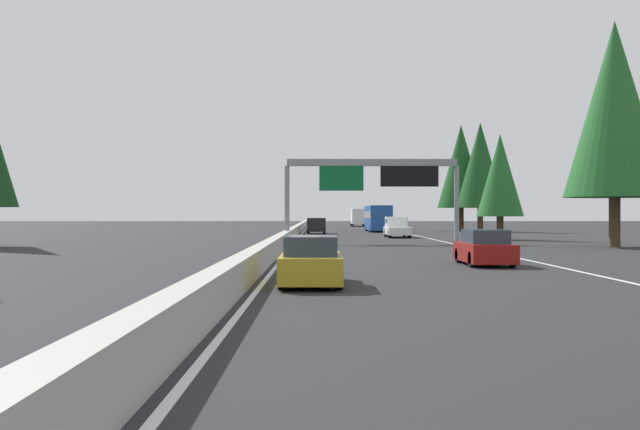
{
  "coord_description": "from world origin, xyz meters",
  "views": [
    {
      "loc": [
        -1.23,
        -1.92,
        2.12
      ],
      "look_at": [
        69.95,
        -2.15,
        2.02
      ],
      "focal_mm": 41.93,
      "sensor_mm": 36.0,
      "label": 1
    }
  ],
  "objects_px": {
    "sign_gantry_overhead": "(374,176)",
    "minivan_mid_left": "(316,225)",
    "sedan_far_right": "(484,249)",
    "pickup_far_left": "(397,227)",
    "box_truck_mid_right": "(358,217)",
    "conifer_right_near": "(615,109)",
    "conifer_right_far": "(480,165)",
    "sedan_far_center": "(311,262)",
    "conifer_right_mid": "(500,175)",
    "conifer_right_distant": "(461,166)",
    "bus_distant_b": "(378,217)"
  },
  "relations": [
    {
      "from": "pickup_far_left",
      "to": "minivan_mid_left",
      "type": "distance_m",
      "value": 14.28
    },
    {
      "from": "minivan_mid_left",
      "to": "conifer_right_far",
      "type": "relative_size",
      "value": 0.38
    },
    {
      "from": "sedan_far_center",
      "to": "conifer_right_far",
      "type": "distance_m",
      "value": 70.09
    },
    {
      "from": "sedan_far_center",
      "to": "conifer_right_near",
      "type": "bearing_deg",
      "value": -37.03
    },
    {
      "from": "sedan_far_right",
      "to": "conifer_right_far",
      "type": "height_order",
      "value": "conifer_right_far"
    },
    {
      "from": "box_truck_mid_right",
      "to": "minivan_mid_left",
      "type": "relative_size",
      "value": 1.7
    },
    {
      "from": "pickup_far_left",
      "to": "minivan_mid_left",
      "type": "bearing_deg",
      "value": 30.8
    },
    {
      "from": "sedan_far_center",
      "to": "box_truck_mid_right",
      "type": "bearing_deg",
      "value": -3.89
    },
    {
      "from": "sedan_far_right",
      "to": "sign_gantry_overhead",
      "type": "bearing_deg",
      "value": 6.87
    },
    {
      "from": "sign_gantry_overhead",
      "to": "box_truck_mid_right",
      "type": "xyz_separation_m",
      "value": [
        73.27,
        -2.83,
        -3.24
      ]
    },
    {
      "from": "minivan_mid_left",
      "to": "conifer_right_mid",
      "type": "relative_size",
      "value": 0.57
    },
    {
      "from": "sedan_far_right",
      "to": "conifer_right_far",
      "type": "distance_m",
      "value": 59.93
    },
    {
      "from": "sign_gantry_overhead",
      "to": "box_truck_mid_right",
      "type": "relative_size",
      "value": 1.49
    },
    {
      "from": "pickup_far_left",
      "to": "conifer_right_near",
      "type": "height_order",
      "value": "conifer_right_near"
    },
    {
      "from": "conifer_right_mid",
      "to": "conifer_right_distant",
      "type": "distance_m",
      "value": 30.92
    },
    {
      "from": "conifer_right_near",
      "to": "conifer_right_distant",
      "type": "xyz_separation_m",
      "value": [
        44.43,
        1.27,
        -0.82
      ]
    },
    {
      "from": "sign_gantry_overhead",
      "to": "conifer_right_far",
      "type": "relative_size",
      "value": 0.97
    },
    {
      "from": "sedan_far_center",
      "to": "sedan_far_right",
      "type": "xyz_separation_m",
      "value": [
        8.74,
        -7.12,
        0.0
      ]
    },
    {
      "from": "pickup_far_left",
      "to": "box_truck_mid_right",
      "type": "bearing_deg",
      "value": 0.22
    },
    {
      "from": "sign_gantry_overhead",
      "to": "conifer_right_near",
      "type": "bearing_deg",
      "value": -113.68
    },
    {
      "from": "bus_distant_b",
      "to": "conifer_right_mid",
      "type": "distance_m",
      "value": 29.93
    },
    {
      "from": "box_truck_mid_right",
      "to": "bus_distant_b",
      "type": "distance_m",
      "value": 37.36
    },
    {
      "from": "conifer_right_distant",
      "to": "sign_gantry_overhead",
      "type": "bearing_deg",
      "value": 160.28
    },
    {
      "from": "pickup_far_left",
      "to": "bus_distant_b",
      "type": "bearing_deg",
      "value": -0.23
    },
    {
      "from": "bus_distant_b",
      "to": "sedan_far_right",
      "type": "bearing_deg",
      "value": 179.66
    },
    {
      "from": "sedan_far_center",
      "to": "conifer_right_distant",
      "type": "relative_size",
      "value": 0.33
    },
    {
      "from": "sign_gantry_overhead",
      "to": "conifer_right_distant",
      "type": "distance_m",
      "value": 40.4
    },
    {
      "from": "conifer_right_near",
      "to": "conifer_right_mid",
      "type": "xyz_separation_m",
      "value": [
        13.74,
        3.96,
        -3.53
      ]
    },
    {
      "from": "minivan_mid_left",
      "to": "conifer_right_distant",
      "type": "xyz_separation_m",
      "value": [
        12.18,
        -17.84,
        7.04
      ]
    },
    {
      "from": "pickup_far_left",
      "to": "sedan_far_right",
      "type": "bearing_deg",
      "value": 179.59
    },
    {
      "from": "conifer_right_near",
      "to": "conifer_right_far",
      "type": "xyz_separation_m",
      "value": [
        41.47,
        -0.47,
        -0.86
      ]
    },
    {
      "from": "sedan_far_right",
      "to": "minivan_mid_left",
      "type": "xyz_separation_m",
      "value": [
        48.93,
        7.05,
        0.27
      ]
    },
    {
      "from": "sign_gantry_overhead",
      "to": "conifer_right_near",
      "type": "xyz_separation_m",
      "value": [
        -6.52,
        -14.86,
        3.96
      ]
    },
    {
      "from": "conifer_right_mid",
      "to": "conifer_right_far",
      "type": "bearing_deg",
      "value": -9.07
    },
    {
      "from": "sign_gantry_overhead",
      "to": "minivan_mid_left",
      "type": "xyz_separation_m",
      "value": [
        25.74,
        4.25,
        -3.9
      ]
    },
    {
      "from": "box_truck_mid_right",
      "to": "minivan_mid_left",
      "type": "bearing_deg",
      "value": 171.53
    },
    {
      "from": "conifer_right_far",
      "to": "pickup_far_left",
      "type": "bearing_deg",
      "value": 150.27
    },
    {
      "from": "sedan_far_center",
      "to": "conifer_right_far",
      "type": "relative_size",
      "value": 0.34
    },
    {
      "from": "sedan_far_center",
      "to": "minivan_mid_left",
      "type": "distance_m",
      "value": 57.67
    },
    {
      "from": "box_truck_mid_right",
      "to": "conifer_right_mid",
      "type": "bearing_deg",
      "value": -173.04
    },
    {
      "from": "minivan_mid_left",
      "to": "conifer_right_mid",
      "type": "distance_m",
      "value": 24.31
    },
    {
      "from": "box_truck_mid_right",
      "to": "conifer_right_mid",
      "type": "distance_m",
      "value": 66.64
    },
    {
      "from": "sedan_far_center",
      "to": "conifer_right_near",
      "type": "height_order",
      "value": "conifer_right_near"
    },
    {
      "from": "sedan_far_right",
      "to": "bus_distant_b",
      "type": "bearing_deg",
      "value": -0.34
    },
    {
      "from": "sedan_far_right",
      "to": "conifer_right_near",
      "type": "relative_size",
      "value": 0.3
    },
    {
      "from": "sign_gantry_overhead",
      "to": "pickup_far_left",
      "type": "distance_m",
      "value": 14.37
    },
    {
      "from": "conifer_right_near",
      "to": "sedan_far_center",
      "type": "bearing_deg",
      "value": 142.97
    },
    {
      "from": "conifer_right_near",
      "to": "conifer_right_distant",
      "type": "height_order",
      "value": "conifer_right_near"
    },
    {
      "from": "conifer_right_distant",
      "to": "sedan_far_center",
      "type": "bearing_deg",
      "value": 165.62
    },
    {
      "from": "minivan_mid_left",
      "to": "conifer_right_far",
      "type": "height_order",
      "value": "conifer_right_far"
    }
  ]
}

